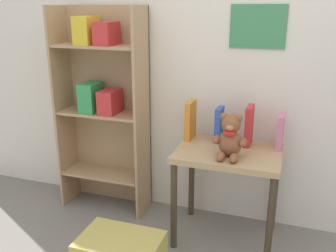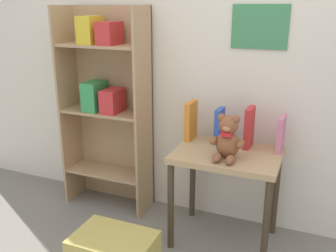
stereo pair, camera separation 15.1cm
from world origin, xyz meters
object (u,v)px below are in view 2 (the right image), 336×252
Objects in this scene: book_standing_orange at (191,121)px; book_standing_red at (249,127)px; teddy_bear at (227,139)px; bookshelf_side at (107,99)px; book_standing_blue at (219,126)px; display_table at (227,167)px; book_standing_pink at (281,134)px.

book_standing_red is (0.38, 0.00, 0.00)m from book_standing_orange.
book_standing_orange and book_standing_red have the same top height.
teddy_bear is 0.25m from book_standing_red.
bookshelf_side is at bearing 179.74° from book_standing_orange.
bookshelf_side reaches higher than teddy_bear.
teddy_bear is 0.38m from book_standing_orange.
book_standing_blue is (0.19, 0.01, -0.01)m from book_standing_orange.
teddy_bear is 1.03× the size of book_standing_red.
book_standing_blue is (-0.11, 0.24, -0.01)m from teddy_bear.
book_standing_pink is (0.28, 0.15, 0.20)m from display_table.
teddy_bear is at bearing -79.23° from display_table.
bookshelf_side reaches higher than book_standing_pink.
book_standing_blue is (-0.09, 0.15, 0.21)m from display_table.
book_standing_red is at bearing 71.88° from teddy_bear.
bookshelf_side is at bearing 164.63° from teddy_bear.
book_standing_red reaches higher than display_table.
teddy_bear reaches higher than book_standing_orange.
book_standing_red is at bearing 2.42° from book_standing_orange.
teddy_bear is at bearing -15.37° from bookshelf_side.
book_standing_red is at bearing 56.49° from display_table.
book_standing_orange is (-0.28, 0.14, 0.22)m from display_table.
book_standing_orange reaches higher than book_standing_pink.
book_standing_orange reaches higher than display_table.
display_table is 2.49× the size of book_standing_red.
display_table is 0.38m from book_standing_pink.
book_standing_orange is 0.38m from book_standing_red.
book_standing_pink is (0.56, 0.01, -0.02)m from book_standing_orange.
book_standing_blue reaches higher than display_table.
book_standing_red is (0.08, 0.23, 0.01)m from teddy_bear.
display_table is (0.92, -0.17, -0.30)m from bookshelf_side.
bookshelf_side is 5.76× the size of book_standing_red.
book_standing_orange is (-0.30, 0.23, 0.01)m from teddy_bear.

